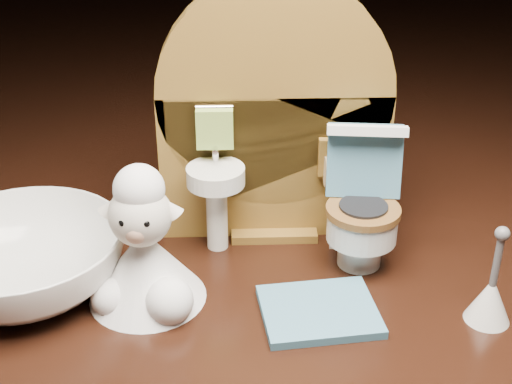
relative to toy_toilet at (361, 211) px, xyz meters
The scene contains 6 objects.
backdrop_panel 0.07m from the toy_toilet, 147.73° to the left, with size 0.13×0.05×0.15m.
toy_toilet is the anchor object (origin of this frame).
bath_mat 0.07m from the toy_toilet, 118.15° to the right, with size 0.06×0.05×0.00m, color teal.
toilet_brush 0.08m from the toy_toilet, 47.31° to the right, with size 0.02×0.02×0.05m.
plush_lamb 0.12m from the toy_toilet, 162.31° to the right, with size 0.06×0.06×0.08m.
ceramic_bowl 0.18m from the toy_toilet, behind, with size 0.10×0.10×0.03m, color white.
Camera 1 is at (-0.02, -0.30, 0.22)m, focal length 50.00 mm.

